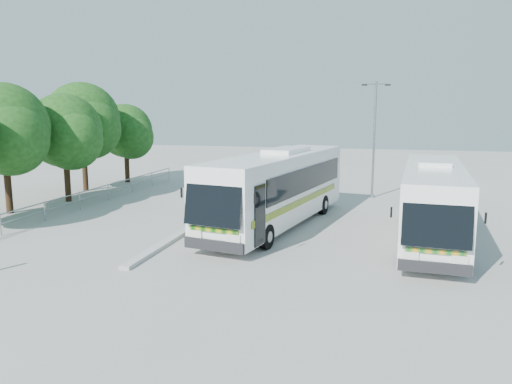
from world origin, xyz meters
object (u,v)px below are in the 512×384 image
(coach_main, at_px, (278,187))
(coach_adjacent, at_px, (433,200))
(tree_far_e, at_px, (126,131))
(tree_far_d, at_px, (83,120))
(lamppost, at_px, (374,134))
(tree_far_c, at_px, (65,131))
(tree_far_b, at_px, (5,128))

(coach_main, height_order, coach_adjacent, coach_main)
(tree_far_e, height_order, coach_adjacent, tree_far_e)
(coach_main, bearing_deg, coach_adjacent, 2.80)
(tree_far_d, xyz_separation_m, lamppost, (19.03, 2.20, -0.82))
(tree_far_c, bearing_deg, tree_far_d, 107.83)
(tree_far_e, xyz_separation_m, coach_adjacent, (21.07, -12.31, -2.14))
(tree_far_d, xyz_separation_m, coach_adjacent, (21.75, -7.81, -3.07))
(tree_far_e, distance_m, coach_main, 18.22)
(tree_far_d, xyz_separation_m, tree_far_e, (0.68, 4.50, -0.93))
(lamppost, bearing_deg, tree_far_b, -169.12)
(tree_far_d, bearing_deg, tree_far_c, -72.17)
(tree_far_b, distance_m, tree_far_e, 12.13)
(tree_far_e, bearing_deg, lamppost, -7.14)
(tree_far_b, distance_m, tree_far_d, 7.61)
(tree_far_b, relative_size, tree_far_c, 1.07)
(lamppost, bearing_deg, tree_far_c, -178.43)
(tree_far_c, distance_m, lamppost, 18.79)
(tree_far_b, bearing_deg, tree_far_e, 88.17)
(tree_far_e, relative_size, coach_main, 0.47)
(tree_far_c, distance_m, coach_main, 14.18)
(tree_far_d, distance_m, coach_adjacent, 23.32)
(tree_far_b, bearing_deg, lamppost, 27.62)
(tree_far_c, bearing_deg, tree_far_b, -102.91)
(tree_far_c, height_order, coach_adjacent, tree_far_c)
(tree_far_c, relative_size, tree_far_d, 0.88)
(tree_far_b, distance_m, coach_adjacent, 21.64)
(tree_far_d, relative_size, coach_main, 0.58)
(tree_far_c, bearing_deg, coach_main, -12.93)
(tree_far_c, height_order, tree_far_d, tree_far_d)
(tree_far_e, distance_m, coach_adjacent, 24.50)
(tree_far_d, bearing_deg, lamppost, 6.60)
(tree_far_d, relative_size, coach_adjacent, 0.63)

